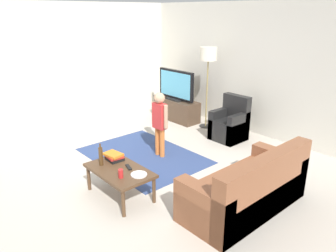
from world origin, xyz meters
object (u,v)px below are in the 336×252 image
floor_lamp (208,58)px  coffee_table (120,172)px  book_stack (114,157)px  soda_can (121,174)px  child_center (160,119)px  tv (176,85)px  tv_remote (129,167)px  bottle (101,156)px  couch (250,191)px  child_near_tv (159,115)px  plate (139,175)px  armchair (231,125)px  tv_stand (176,110)px

floor_lamp → coffee_table: floor_lamp is taller
book_stack → soda_can: size_ratio=2.46×
child_center → tv: bearing=129.6°
floor_lamp → book_stack: size_ratio=6.04×
floor_lamp → tv_remote: size_ratio=10.47×
child_center → tv_remote: (0.74, -1.19, -0.28)m
tv → coffee_table: size_ratio=1.10×
tv → bottle: tv is taller
couch → soda_can: couch is taller
tv → child_near_tv: bearing=-54.2°
child_near_tv → plate: (1.43, -1.56, -0.18)m
tv → couch: tv is taller
floor_lamp → book_stack: 3.33m
bottle → tv_remote: 0.43m
couch → plate: couch is taller
bottle → plate: bottle is taller
floor_lamp → plate: (1.55, -3.02, -1.12)m
soda_can → plate: size_ratio=0.55×
floor_lamp → soda_can: bearing=-66.0°
child_near_tv → tv_remote: (1.16, -1.54, -0.18)m
tv_remote → plate: size_ratio=0.77×
coffee_table → tv: bearing=124.7°
floor_lamp → book_stack: floor_lamp is taller
book_stack → plate: (0.63, -0.01, -0.05)m
book_stack → tv_remote: (0.36, 0.01, -0.04)m
child_center → plate: bearing=-50.2°
armchair → soda_can: bearing=-79.0°
coffee_table → book_stack: book_stack is taller
child_center → tv_remote: bearing=-58.2°
bottle → soda_can: bottle is taller
armchair → coffee_table: (0.37, -2.93, 0.07)m
tv → soda_can: tv is taller
armchair → bottle: 3.07m
tv_stand → coffee_table: (2.05, -2.97, 0.13)m
coffee_table → book_stack: bearing=160.3°
child_center → plate: child_center is taller
tv_stand → soda_can: 3.84m
child_center → soda_can: (0.91, -1.43, -0.23)m
book_stack → bottle: 0.25m
child_near_tv → floor_lamp: bearing=94.4°
couch → soda_can: bearing=-135.3°
tv_stand → floor_lamp: size_ratio=0.67×
couch → child_center: (-2.11, 0.24, 0.42)m
tv → book_stack: (1.74, -2.84, -0.37)m
soda_can → floor_lamp: bearing=114.0°
plate → bottle: bearing=-159.9°
book_stack → tv: bearing=121.5°
armchair → child_center: 1.70m
armchair → floor_lamp: size_ratio=0.51×
couch → book_stack: (-1.73, -0.96, 0.18)m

